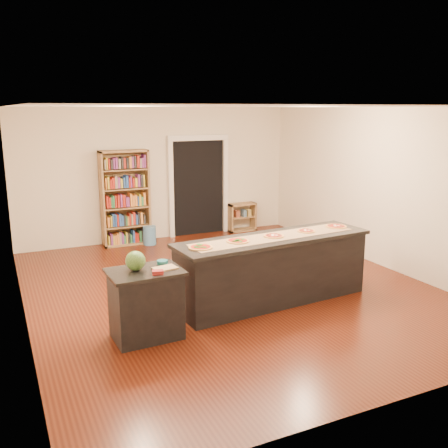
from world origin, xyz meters
name	(u,v)px	position (x,y,z in m)	size (l,w,h in m)	color
room	(230,201)	(0.00, 0.00, 1.40)	(6.00, 7.00, 2.80)	beige
doorway	(198,181)	(0.90, 3.46, 1.20)	(1.40, 0.09, 2.21)	black
kitchen_island	(273,269)	(0.34, -0.75, 0.49)	(2.96, 0.80, 0.98)	black
side_counter	(146,304)	(-1.67, -1.12, 0.44)	(0.88, 0.64, 0.87)	black
bookshelf	(125,198)	(-0.80, 3.28, 0.98)	(0.98, 0.35, 1.95)	#967349
low_shelf	(242,217)	(1.91, 3.31, 0.32)	(0.65, 0.28, 0.65)	#967349
waste_bin	(150,235)	(-0.38, 3.05, 0.20)	(0.27, 0.27, 0.39)	teal
kraft_paper	(274,237)	(0.34, -0.75, 0.98)	(2.57, 0.46, 0.00)	#95744D
watermelon	(135,261)	(-1.77, -1.07, 0.99)	(0.24, 0.24, 0.24)	#144214
cutting_board	(165,268)	(-1.43, -1.17, 0.88)	(0.28, 0.19, 0.02)	tan
package_red	(158,272)	(-1.57, -1.32, 0.89)	(0.13, 0.09, 0.05)	maroon
package_teal	(162,262)	(-1.40, -0.98, 0.89)	(0.14, 0.14, 0.05)	#195966
pizza_a	(201,247)	(-0.83, -0.85, 0.99)	(0.33, 0.33, 0.02)	tan
pizza_b	(238,241)	(-0.25, -0.77, 0.99)	(0.31, 0.31, 0.02)	tan
pizza_c	(274,236)	(0.34, -0.75, 0.99)	(0.30, 0.30, 0.02)	tan
pizza_d	(306,231)	(0.93, -0.70, 0.99)	(0.27, 0.27, 0.02)	tan
pizza_e	(336,226)	(1.52, -0.64, 0.99)	(0.31, 0.31, 0.02)	tan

